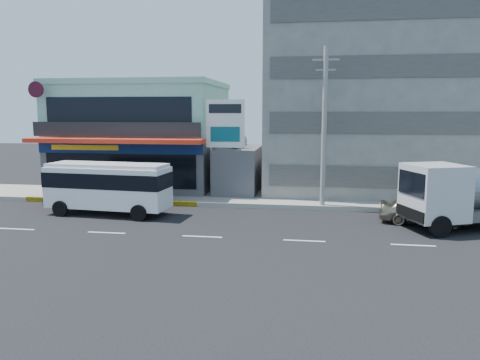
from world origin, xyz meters
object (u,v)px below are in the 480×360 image
object	(u,v)px
shop_building	(144,138)
tanker_truck	(480,194)
motorcycle_rider	(145,196)
sedan	(423,210)
concrete_building	(376,99)
billboard	(225,129)
minibus	(108,184)
satellite_dish	(237,147)
utility_pole_near	(324,127)

from	to	relation	value
shop_building	tanker_truck	size ratio (longest dim) A/B	1.36
motorcycle_rider	sedan	bearing A→B (deg)	-7.43
sedan	shop_building	bearing A→B (deg)	73.70
concrete_building	sedan	bearing A→B (deg)	-82.61
billboard	minibus	size ratio (longest dim) A/B	0.92
minibus	sedan	bearing A→B (deg)	1.02
shop_building	satellite_dish	xyz separation A→B (m)	(8.00, -2.95, -0.42)
satellite_dish	utility_pole_near	xyz separation A→B (m)	(6.00, -3.60, 1.57)
concrete_building	satellite_dish	world-z (taller)	concrete_building
sedan	satellite_dish	bearing A→B (deg)	69.79
shop_building	tanker_truck	world-z (taller)	shop_building
concrete_building	minibus	xyz separation A→B (m)	(-16.67, -10.94, -5.16)
sedan	tanker_truck	distance (m)	2.94
satellite_dish	minibus	size ratio (longest dim) A/B	0.20
utility_pole_near	motorcycle_rider	size ratio (longest dim) A/B	4.90
satellite_dish	billboard	world-z (taller)	billboard
concrete_building	billboard	world-z (taller)	concrete_building
minibus	tanker_truck	xyz separation A→B (m)	(20.74, -0.18, 0.02)
shop_building	satellite_dish	distance (m)	8.54
tanker_truck	motorcycle_rider	distance (m)	19.62
motorcycle_rider	minibus	bearing A→B (deg)	-118.07
sedan	billboard	bearing A→B (deg)	77.89
satellite_dish	billboard	bearing A→B (deg)	-105.52
utility_pole_near	minibus	size ratio (longest dim) A/B	1.33
concrete_building	satellite_dish	xyz separation A→B (m)	(-10.00, -4.00, -3.42)
shop_building	billboard	xyz separation A→B (m)	(7.50, -4.75, 0.93)
sedan	concrete_building	bearing A→B (deg)	17.36
billboard	sedan	world-z (taller)	billboard
billboard	minibus	xyz separation A→B (m)	(-6.17, -5.14, -3.09)
sedan	motorcycle_rider	size ratio (longest dim) A/B	2.26
sedan	motorcycle_rider	world-z (taller)	motorcycle_rider
utility_pole_near	sedan	distance (m)	7.55
sedan	tanker_truck	size ratio (longest dim) A/B	0.51
concrete_building	billboard	distance (m)	12.17
minibus	sedan	xyz separation A→B (m)	(18.05, 0.32, -1.05)
utility_pole_near	tanker_truck	bearing A→B (deg)	-23.58
utility_pole_near	sedan	xyz separation A→B (m)	(5.38, -3.02, -4.36)
utility_pole_near	sedan	bearing A→B (deg)	-29.30
shop_building	sedan	size ratio (longest dim) A/B	2.69
utility_pole_near	tanker_truck	size ratio (longest dim) A/B	1.10
shop_building	motorcycle_rider	size ratio (longest dim) A/B	6.08
minibus	motorcycle_rider	distance (m)	3.07
satellite_dish	sedan	size ratio (longest dim) A/B	0.33
concrete_building	satellite_dish	size ratio (longest dim) A/B	10.67
concrete_building	sedan	size ratio (longest dim) A/B	3.47
motorcycle_rider	utility_pole_near	bearing A→B (deg)	4.22
sedan	tanker_truck	bearing A→B (deg)	-90.61
billboard	tanker_truck	world-z (taller)	billboard
utility_pole_near	tanker_truck	xyz separation A→B (m)	(8.07, -3.52, -3.30)
satellite_dish	sedan	bearing A→B (deg)	-30.19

